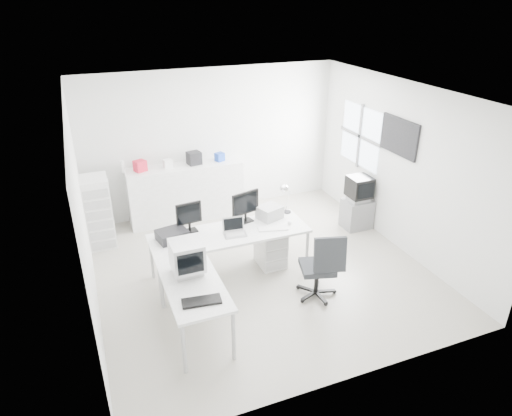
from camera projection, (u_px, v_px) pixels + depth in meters
name	position (u px, v px, depth m)	size (l,w,h in m)	color
floor	(261.00, 269.00, 7.34)	(5.00, 5.00, 0.01)	beige
ceiling	(261.00, 93.00, 6.13)	(5.00, 5.00, 0.01)	white
back_wall	(212.00, 142.00, 8.83)	(5.00, 0.02, 2.80)	silver
left_wall	(82.00, 217.00, 5.90)	(0.02, 5.00, 2.80)	silver
right_wall	(400.00, 167.00, 7.56)	(0.02, 5.00, 2.80)	silver
window	(360.00, 136.00, 8.47)	(0.02, 1.20, 1.10)	white
wall_picture	(399.00, 137.00, 7.42)	(0.04, 0.90, 0.60)	black
main_desk	(230.00, 254.00, 7.04)	(2.40, 0.80, 0.75)	white
side_desk	(195.00, 308.00, 5.84)	(0.70, 1.40, 0.75)	white
drawer_pedestal	(271.00, 248.00, 7.35)	(0.40, 0.50, 0.60)	white
inkjet_printer	(172.00, 235.00, 6.65)	(0.42, 0.33, 0.15)	black
lcd_monitor_small	(189.00, 217.00, 6.80)	(0.39, 0.22, 0.49)	black
lcd_monitor_large	(245.00, 207.00, 7.10)	(0.48, 0.19, 0.50)	black
laptop	(235.00, 228.00, 6.76)	(0.35, 0.36, 0.23)	#B7B7BA
white_keyboard	(273.00, 229.00, 6.97)	(0.46, 0.14, 0.02)	white
white_mouse	(289.00, 223.00, 7.10)	(0.06, 0.06, 0.06)	white
laser_printer	(270.00, 212.00, 7.27)	(0.36, 0.31, 0.20)	#A2A2A2
desk_lamp	(288.00, 198.00, 7.38)	(0.18, 0.18, 0.54)	silver
crt_monitor	(187.00, 259.00, 5.79)	(0.38, 0.38, 0.44)	#B7B7BA
black_keyboard	(202.00, 301.00, 5.34)	(0.46, 0.18, 0.03)	black
office_chair	(318.00, 264.00, 6.49)	(0.61, 0.61, 1.06)	#2A2C2F
tv_cabinet	(357.00, 214.00, 8.53)	(0.50, 0.41, 0.55)	slate
crt_tv	(359.00, 189.00, 8.31)	(0.50, 0.48, 0.45)	black
sideboard	(186.00, 192.00, 8.77)	(2.18, 0.54, 1.09)	white
clutter_box_a	(140.00, 166.00, 8.22)	(0.20, 0.18, 0.20)	red
clutter_box_b	(168.00, 164.00, 8.40)	(0.16, 0.13, 0.16)	white
clutter_box_c	(194.00, 158.00, 8.54)	(0.24, 0.22, 0.24)	black
clutter_box_d	(220.00, 157.00, 8.73)	(0.16, 0.14, 0.16)	#173BA2
clutter_bottle	(123.00, 167.00, 8.15)	(0.07, 0.07, 0.22)	white
filing_cabinet	(98.00, 212.00, 7.79)	(0.44, 0.53, 1.26)	white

